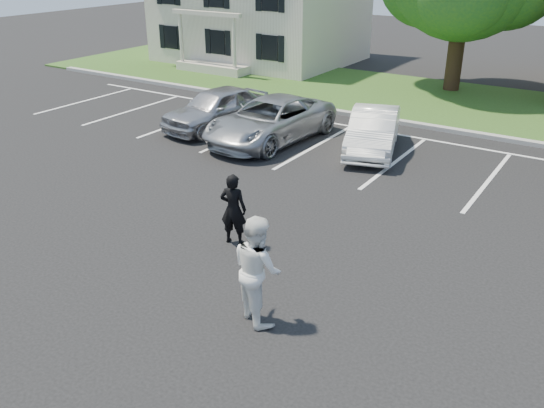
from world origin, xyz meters
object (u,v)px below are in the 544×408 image
object	(u,v)px
car_white_sedan	(373,131)
man_black_suit	(233,209)
car_silver_west	(217,108)
car_silver_minivan	(270,120)
man_white_shirt	(257,269)

from	to	relation	value
car_white_sedan	man_black_suit	bearing A→B (deg)	-108.25
car_silver_west	car_white_sedan	xyz separation A→B (m)	(5.77, 0.69, -0.06)
man_black_suit	car_white_sedan	world-z (taller)	man_black_suit
car_silver_west	car_white_sedan	size ratio (longest dim) A/B	1.06
car_white_sedan	car_silver_minivan	bearing A→B (deg)	176.92
man_black_suit	man_white_shirt	bearing A→B (deg)	118.41
man_black_suit	car_silver_minivan	bearing A→B (deg)	-79.59
man_white_shirt	car_silver_west	bearing A→B (deg)	-20.03
man_black_suit	car_silver_minivan	world-z (taller)	man_black_suit
car_silver_minivan	man_white_shirt	bearing A→B (deg)	-53.52
car_silver_minivan	car_silver_west	bearing A→B (deg)	179.95
car_silver_minivan	car_white_sedan	bearing A→B (deg)	19.63
car_silver_west	car_silver_minivan	bearing A→B (deg)	4.11
man_white_shirt	car_silver_minivan	xyz separation A→B (m)	(-5.34, 8.64, -0.28)
car_silver_minivan	man_black_suit	bearing A→B (deg)	-58.57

